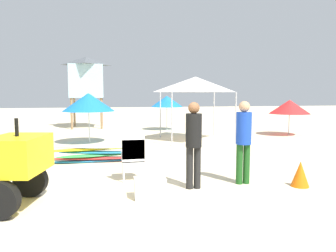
% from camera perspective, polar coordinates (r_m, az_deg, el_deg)
% --- Properties ---
extents(ground, '(80.00, 80.00, 0.00)m').
position_cam_1_polar(ground, '(6.01, -4.46, -12.69)').
color(ground, beige).
extents(stacked_plastic_chairs, '(0.48, 0.48, 1.02)m').
position_cam_1_polar(stacked_plastic_chairs, '(7.00, -6.27, -4.94)').
color(stacked_plastic_chairs, white).
rests_on(stacked_plastic_chairs, ground).
extents(surfboard_pile, '(2.53, 0.77, 0.48)m').
position_cam_1_polar(surfboard_pile, '(9.16, -13.32, -4.83)').
color(surfboard_pile, '#268CCC').
rests_on(surfboard_pile, ground).
extents(lifeguard_near_left, '(0.32, 0.32, 1.75)m').
position_cam_1_polar(lifeguard_near_left, '(6.88, 13.32, -1.82)').
color(lifeguard_near_left, '#194C19').
rests_on(lifeguard_near_left, ground).
extents(lifeguard_near_center, '(0.32, 0.32, 1.74)m').
position_cam_1_polar(lifeguard_near_center, '(6.37, 4.59, -2.34)').
color(lifeguard_near_center, black).
rests_on(lifeguard_near_center, ground).
extents(popup_canopy, '(2.52, 2.52, 2.59)m').
position_cam_1_polar(popup_canopy, '(13.07, 4.93, 7.37)').
color(popup_canopy, '#B2B2B7').
rests_on(popup_canopy, ground).
extents(lifeguard_tower, '(1.98, 1.98, 3.94)m').
position_cam_1_polar(lifeguard_tower, '(18.55, -14.31, 8.44)').
color(lifeguard_tower, olive).
rests_on(lifeguard_tower, ground).
extents(beach_umbrella_left, '(1.99, 1.99, 1.93)m').
position_cam_1_polar(beach_umbrella_left, '(12.59, -13.97, 4.15)').
color(beach_umbrella_left, beige).
rests_on(beach_umbrella_left, ground).
extents(beach_umbrella_mid, '(1.83, 1.83, 1.63)m').
position_cam_1_polar(beach_umbrella_mid, '(15.69, 20.84, 3.22)').
color(beach_umbrella_mid, beige).
rests_on(beach_umbrella_mid, ground).
extents(beach_umbrella_far, '(1.67, 1.67, 1.80)m').
position_cam_1_polar(beach_umbrella_far, '(16.74, -0.20, 4.41)').
color(beach_umbrella_far, beige).
rests_on(beach_umbrella_far, ground).
extents(traffic_cone_near, '(0.37, 0.37, 0.53)m').
position_cam_1_polar(traffic_cone_near, '(7.16, 22.50, -7.89)').
color(traffic_cone_near, orange).
rests_on(traffic_cone_near, ground).
extents(cooler_box, '(0.56, 0.34, 0.38)m').
position_cam_1_polar(cooler_box, '(5.96, -3.26, -10.93)').
color(cooler_box, white).
rests_on(cooler_box, ground).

